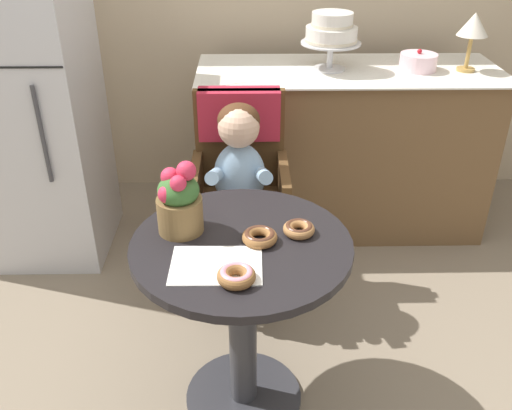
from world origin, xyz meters
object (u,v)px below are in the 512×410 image
at_px(wicker_chair, 240,165).
at_px(round_layer_cake, 418,62).
at_px(tiered_cake_stand, 332,32).
at_px(donut_side, 260,237).
at_px(flower_vase, 179,200).
at_px(donut_front, 299,228).
at_px(seated_child, 239,173).
at_px(table_lamp, 473,27).
at_px(donut_mid, 236,275).
at_px(refrigerator, 23,94).
at_px(cafe_table, 242,294).

height_order(wicker_chair, round_layer_cake, round_layer_cake).
relative_size(wicker_chair, tiered_cake_stand, 3.18).
bearing_deg(wicker_chair, donut_side, -86.21).
relative_size(wicker_chair, flower_vase, 3.79).
bearing_deg(donut_front, wicker_chair, 106.21).
relative_size(seated_child, round_layer_cake, 3.90).
height_order(wicker_chair, table_lamp, table_lamp).
relative_size(donut_mid, donut_side, 0.99).
bearing_deg(donut_mid, donut_side, 70.57).
relative_size(donut_front, refrigerator, 0.06).
bearing_deg(table_lamp, donut_front, -127.65).
bearing_deg(round_layer_cake, flower_vase, -131.99).
height_order(seated_child, round_layer_cake, round_layer_cake).
relative_size(seated_child, donut_side, 6.34).
bearing_deg(tiered_cake_stand, table_lamp, -2.86).
relative_size(seated_child, donut_mid, 6.40).
bearing_deg(flower_vase, round_layer_cake, 48.01).
xyz_separation_m(cafe_table, wicker_chair, (-0.01, 0.73, 0.13)).
xyz_separation_m(cafe_table, donut_side, (0.06, -0.00, 0.23)).
bearing_deg(donut_mid, donut_front, 51.33).
distance_m(seated_child, table_lamp, 1.40).
xyz_separation_m(table_lamp, refrigerator, (-2.18, -0.17, -0.27)).
relative_size(flower_vase, refrigerator, 0.15).
bearing_deg(refrigerator, tiered_cake_stand, 7.63).
height_order(cafe_table, flower_vase, flower_vase).
bearing_deg(seated_child, refrigerator, 153.32).
bearing_deg(seated_child, wicker_chair, 90.00).
height_order(donut_mid, donut_side, donut_mid).
distance_m(cafe_table, wicker_chair, 0.75).
distance_m(seated_child, round_layer_cake, 1.17).
bearing_deg(donut_front, flower_vase, 175.89).
bearing_deg(seated_child, table_lamp, 31.09).
height_order(seated_child, tiered_cake_stand, tiered_cake_stand).
xyz_separation_m(wicker_chair, round_layer_cake, (0.90, 0.55, 0.30)).
bearing_deg(donut_mid, tiered_cake_stand, 73.14).
relative_size(tiered_cake_stand, table_lamp, 1.05).
bearing_deg(round_layer_cake, seated_child, -141.89).
xyz_separation_m(donut_mid, tiered_cake_stand, (0.46, 1.51, 0.34)).
distance_m(seated_child, refrigerator, 1.18).
xyz_separation_m(donut_front, round_layer_cake, (0.70, 1.24, 0.20)).
xyz_separation_m(wicker_chair, table_lamp, (1.14, 0.53, 0.48)).
bearing_deg(tiered_cake_stand, cafe_table, -108.83).
relative_size(cafe_table, round_layer_cake, 3.87).
relative_size(donut_front, round_layer_cake, 0.56).
xyz_separation_m(seated_child, donut_front, (0.20, -0.53, 0.06)).
xyz_separation_m(wicker_chair, seated_child, (0.00, -0.16, 0.04)).
bearing_deg(wicker_chair, table_lamp, 23.36).
xyz_separation_m(flower_vase, table_lamp, (1.33, 1.19, 0.28)).
distance_m(donut_side, round_layer_cake, 1.54).
height_order(wicker_chair, donut_side, wicker_chair).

